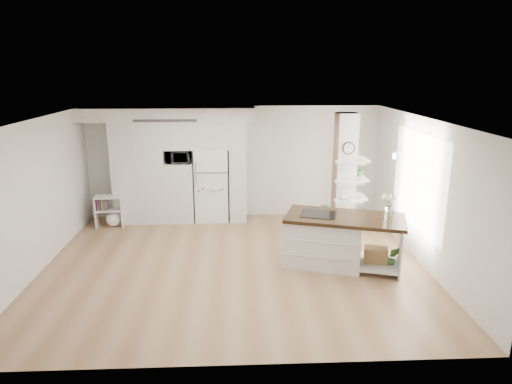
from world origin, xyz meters
TOP-DOWN VIEW (x-y plane):
  - floor at (0.00, 0.00)m, footprint 7.00×6.00m
  - room at (0.00, 0.00)m, footprint 7.04×6.04m
  - cabinet_wall at (-1.45, 2.67)m, footprint 4.00×0.71m
  - refrigerator at (-0.53, 2.68)m, footprint 0.78×0.69m
  - column at (2.38, 1.13)m, footprint 0.69×0.90m
  - window at (3.48, 0.30)m, footprint 0.00×2.40m
  - pendant_light at (1.70, 0.15)m, footprint 0.12×0.12m
  - kitchen_island at (1.79, -0.03)m, footprint 2.33×1.59m
  - bookshelf at (-2.85, 2.29)m, footprint 0.64×0.40m
  - floor_plant_a at (2.85, -0.39)m, footprint 0.30×0.27m
  - floor_plant_b at (2.07, 2.04)m, footprint 0.39×0.39m
  - microwave at (-1.27, 2.62)m, footprint 0.54×0.37m
  - shelf_plant at (2.63, 1.30)m, footprint 0.27×0.23m
  - decor_bowl at (2.30, 0.90)m, footprint 0.22×0.22m

SIDE VIEW (x-z plane):
  - floor at x=0.00m, z-range -0.01..0.01m
  - floor_plant_a at x=2.85m, z-range 0.00..0.47m
  - floor_plant_b at x=2.07m, z-range 0.00..0.52m
  - bookshelf at x=-2.85m, z-range -0.05..0.68m
  - kitchen_island at x=1.79m, z-range -0.27..1.26m
  - refrigerator at x=-0.53m, z-range 0.00..1.75m
  - decor_bowl at x=2.30m, z-range 0.98..1.03m
  - column at x=2.38m, z-range 0.00..2.70m
  - window at x=3.48m, z-range 0.30..2.70m
  - cabinet_wall at x=-1.45m, z-range 0.16..2.86m
  - shelf_plant at x=2.63m, z-range 1.38..1.67m
  - microwave at x=-1.27m, z-range 1.42..1.72m
  - room at x=0.00m, z-range 0.50..3.22m
  - pendant_light at x=1.70m, z-range 2.07..2.17m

